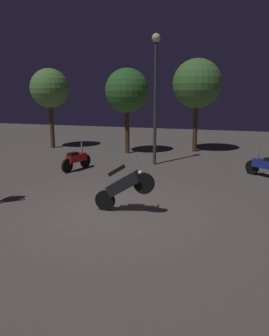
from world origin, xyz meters
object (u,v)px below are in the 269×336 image
(motorcycle_red_parked_left, at_px, (76,160))
(streetlamp_near, at_px, (156,85))
(motorcycle_black_foreground, at_px, (124,186))
(motorcycle_blue_parked_right, at_px, (265,166))

(motorcycle_red_parked_left, relative_size, streetlamp_near, 0.30)
(motorcycle_black_foreground, bearing_deg, motorcycle_blue_parked_right, 53.11)
(motorcycle_red_parked_left, distance_m, streetlamp_near, 4.57)
(motorcycle_black_foreground, xyz_separation_m, motorcycle_blue_parked_right, (3.97, 4.94, -0.31))
(motorcycle_blue_parked_right, bearing_deg, motorcycle_black_foreground, 89.89)
(streetlamp_near, bearing_deg, motorcycle_black_foreground, -84.99)
(motorcycle_red_parked_left, height_order, motorcycle_blue_parked_right, same)
(motorcycle_black_foreground, height_order, motorcycle_red_parked_left, motorcycle_black_foreground)
(motorcycle_red_parked_left, relative_size, motorcycle_blue_parked_right, 1.20)
(motorcycle_red_parked_left, distance_m, motorcycle_blue_parked_right, 7.39)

